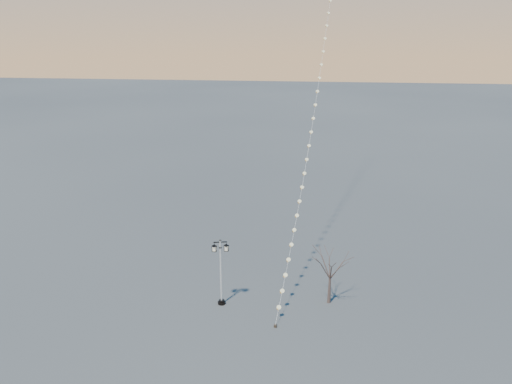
# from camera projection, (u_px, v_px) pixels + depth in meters

# --- Properties ---
(ground) EXTENTS (300.00, 300.00, 0.00)m
(ground) POSITION_uv_depth(u_px,v_px,m) (243.00, 312.00, 32.48)
(ground) COLOR #414241
(ground) RESTS_ON ground
(street_lamp) EXTENTS (1.16, 0.58, 4.66)m
(street_lamp) POSITION_uv_depth(u_px,v_px,m) (221.00, 269.00, 32.63)
(street_lamp) COLOR black
(street_lamp) RESTS_ON ground
(bare_tree) EXTENTS (2.28, 2.28, 3.78)m
(bare_tree) POSITION_uv_depth(u_px,v_px,m) (331.00, 267.00, 32.78)
(bare_tree) COLOR #46352F
(bare_tree) RESTS_ON ground
(kite_train) EXTENTS (4.07, 32.22, 27.45)m
(kite_train) POSITION_uv_depth(u_px,v_px,m) (316.00, 78.00, 41.28)
(kite_train) COLOR #33281C
(kite_train) RESTS_ON ground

